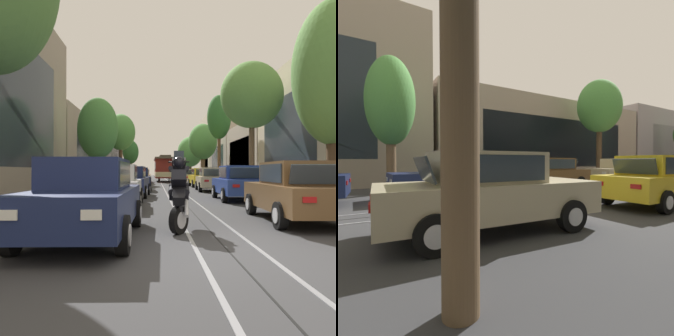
{
  "view_description": "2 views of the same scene",
  "coord_description": "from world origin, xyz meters",
  "views": [
    {
      "loc": [
        -1.22,
        -5.38,
        1.33
      ],
      "look_at": [
        0.14,
        29.14,
        1.67
      ],
      "focal_mm": 35.48,
      "sensor_mm": 36.0,
      "label": 1
    },
    {
      "loc": [
        6.96,
        14.54,
        1.4
      ],
      "look_at": [
        -1.56,
        19.65,
        1.13
      ],
      "focal_mm": 26.02,
      "sensor_mm": 36.0,
      "label": 2
    }
  ],
  "objects": [
    {
      "name": "parked_car_navy_mid_left",
      "position": [
        -2.54,
        12.09,
        0.8
      ],
      "size": [
        2.13,
        4.42,
        1.58
      ],
      "color": "#19234C",
      "rests_on": "ground"
    },
    {
      "name": "street_tree_kerb_left_second",
      "position": [
        -4.84,
        15.71,
        3.99
      ],
      "size": [
        2.56,
        2.05,
        5.99
      ],
      "color": "brown",
      "rests_on": "ground"
    },
    {
      "name": "parked_car_yellow_fourth_right",
      "position": [
        2.75,
        22.75,
        0.8
      ],
      "size": [
        2.02,
        4.37,
        1.58
      ],
      "color": "gold",
      "rests_on": "ground"
    },
    {
      "name": "building_facade_right",
      "position": [
        10.01,
        30.33,
        4.22
      ],
      "size": [
        5.79,
        60.89,
        10.96
      ],
      "color": "tan",
      "rests_on": "ground"
    },
    {
      "name": "street_tree_kerb_right_mid",
      "position": [
        4.88,
        25.92,
        6.41
      ],
      "size": [
        2.27,
        2.23,
        8.6
      ],
      "color": "brown",
      "rests_on": "ground"
    },
    {
      "name": "pedestrian_on_left_pavement",
      "position": [
        -5.18,
        9.53,
        0.91
      ],
      "size": [
        0.55,
        0.42,
        1.61
      ],
      "color": "#282D38",
      "rests_on": "ground"
    },
    {
      "name": "parked_car_red_far_left",
      "position": [
        -2.65,
        33.82,
        0.8
      ],
      "size": [
        2.03,
        4.37,
        1.58
      ],
      "color": "red",
      "rests_on": "ground"
    },
    {
      "name": "motorcycle_with_rider",
      "position": [
        -0.68,
        2.04,
        0.95
      ],
      "size": [
        0.52,
        1.85,
        1.82
      ],
      "color": "black",
      "rests_on": "ground"
    },
    {
      "name": "pedestrian_crossing_far",
      "position": [
        -5.46,
        33.08,
        0.91
      ],
      "size": [
        0.55,
        0.42,
        1.61
      ],
      "color": "#282D38",
      "rests_on": "ground"
    },
    {
      "name": "street_tree_kerb_right_fourth",
      "position": [
        4.73,
        35.53,
        4.95
      ],
      "size": [
        3.53,
        3.4,
        7.23
      ],
      "color": "brown",
      "rests_on": "ground"
    },
    {
      "name": "street_tree_kerb_right_far",
      "position": [
        4.37,
        47.08,
        4.38
      ],
      "size": [
        3.96,
        4.35,
        6.78
      ],
      "color": "#4C3826",
      "rests_on": "ground"
    },
    {
      "name": "parked_car_beige_sixth_left",
      "position": [
        -2.62,
        28.72,
        0.8
      ],
      "size": [
        2.02,
        4.37,
        1.58
      ],
      "color": "#C1B28E",
      "rests_on": "ground"
    },
    {
      "name": "parked_car_navy_near_left",
      "position": [
        -2.57,
        1.27,
        0.8
      ],
      "size": [
        2.07,
        4.39,
        1.58
      ],
      "color": "#19234C",
      "rests_on": "ground"
    },
    {
      "name": "parked_car_blue_second_right",
      "position": [
        2.61,
        9.74,
        0.8
      ],
      "size": [
        2.08,
        4.4,
        1.58
      ],
      "color": "#233D93",
      "rests_on": "ground"
    },
    {
      "name": "parked_car_white_second_left",
      "position": [
        -2.7,
        7.33,
        0.8
      ],
      "size": [
        2.03,
        4.38,
        1.58
      ],
      "color": "silver",
      "rests_on": "ground"
    },
    {
      "name": "street_tree_kerb_right_second",
      "position": [
        4.89,
        15.31,
        6.12
      ],
      "size": [
        3.95,
        3.42,
        8.25
      ],
      "color": "brown",
      "rests_on": "ground"
    },
    {
      "name": "parked_car_brown_near_right",
      "position": [
        2.55,
        3.31,
        0.8
      ],
      "size": [
        2.12,
        4.41,
        1.58
      ],
      "color": "brown",
      "rests_on": "ground"
    },
    {
      "name": "street_tree_kerb_right_near",
      "position": [
        4.63,
        5.18,
        4.49
      ],
      "size": [
        2.68,
        2.59,
        6.96
      ],
      "color": "#4C3826",
      "rests_on": "ground"
    },
    {
      "name": "parked_car_beige_mid_right",
      "position": [
        2.58,
        16.8,
        0.8
      ],
      "size": [
        2.14,
        4.42,
        1.58
      ],
      "color": "#C1B28E",
      "rests_on": "ground"
    },
    {
      "name": "parked_car_brown_fifth_left",
      "position": [
        -2.6,
        22.92,
        0.8
      ],
      "size": [
        2.12,
        4.41,
        1.58
      ],
      "color": "brown",
      "rests_on": "ground"
    },
    {
      "name": "building_facade_left",
      "position": [
        -10.0,
        27.1,
        4.09
      ],
      "size": [
        5.53,
        60.89,
        10.13
      ],
      "color": "gray",
      "rests_on": "ground"
    },
    {
      "name": "parked_car_beige_fifth_right",
      "position": [
        2.5,
        29.26,
        0.8
      ],
      "size": [
        2.1,
        4.4,
        1.58
      ],
      "color": "#C1B28E",
      "rests_on": "ground"
    },
    {
      "name": "street_tree_kerb_left_fourth",
      "position": [
        -4.75,
        42.8,
        4.04
      ],
      "size": [
        2.32,
        2.05,
        5.84
      ],
      "color": "brown",
      "rests_on": "ground"
    },
    {
      "name": "pedestrian_on_right_pavement",
      "position": [
        5.61,
        12.23,
        0.98
      ],
      "size": [
        0.55,
        0.37,
        1.74
      ],
      "color": "black",
      "rests_on": "ground"
    },
    {
      "name": "cable_car_trolley",
      "position": [
        -0.0,
        36.8,
        1.66
      ],
      "size": [
        2.73,
        9.16,
        3.28
      ],
      "color": "maroon",
      "rests_on": "ground"
    },
    {
      "name": "ground_plane",
      "position": [
        0.0,
        24.48,
        0.0
      ],
      "size": [
        160.0,
        160.0,
        0.0
      ],
      "primitive_type": "plane",
      "color": "#38383A"
    },
    {
      "name": "parked_car_navy_fourth_left",
      "position": [
        -2.46,
        17.58,
        0.8
      ],
      "size": [
        2.08,
        4.39,
        1.58
      ],
      "color": "#19234C",
      "rests_on": "ground"
    },
    {
      "name": "trolley_track_rails",
      "position": [
        0.0,
        28.6,
        0.0
      ],
      "size": [
        1.14,
        69.19,
        0.01
      ],
      "color": "gray",
      "rests_on": "ground"
    },
    {
      "name": "street_tree_kerb_left_mid",
      "position": [
        -4.82,
        29.55,
        5.38
      ],
      "size": [
        3.06,
        3.26,
        7.33
      ],
      "color": "#4C3826",
      "rests_on": "ground"
    }
  ]
}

